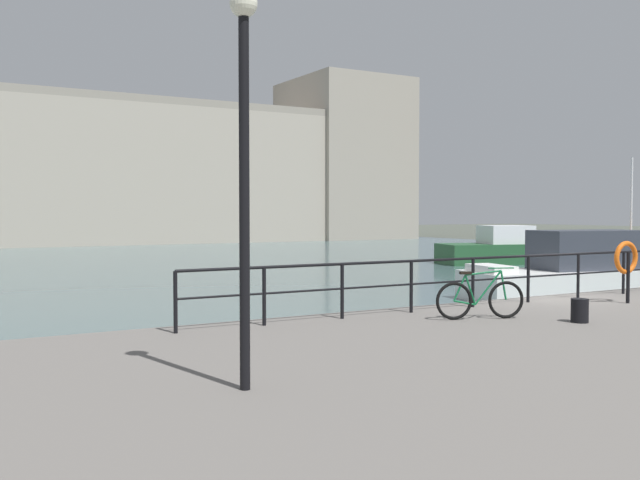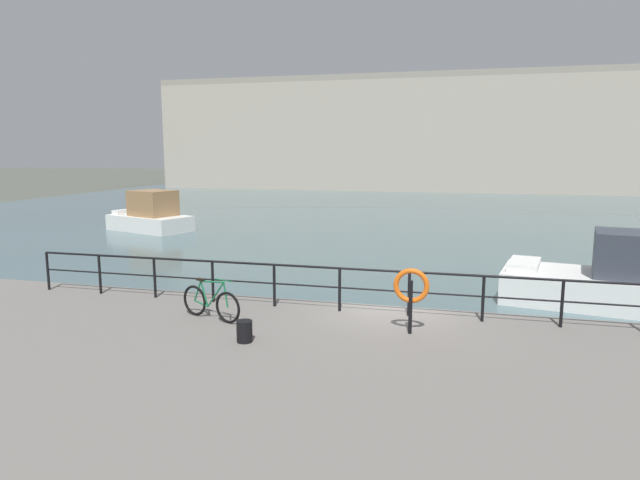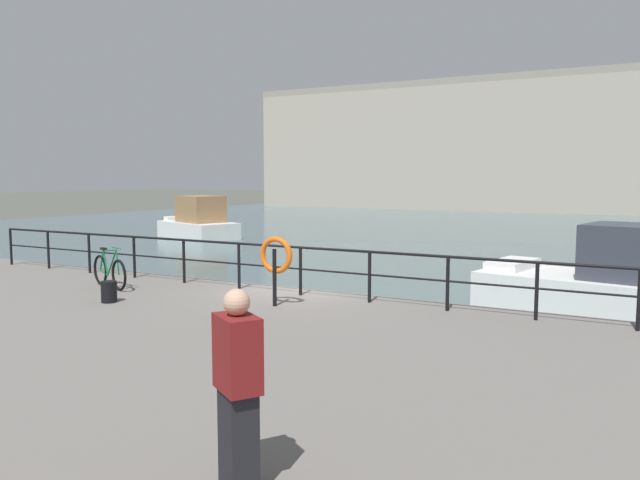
# 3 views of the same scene
# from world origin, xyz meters

# --- Properties ---
(ground_plane) EXTENTS (240.00, 240.00, 0.00)m
(ground_plane) POSITION_xyz_m (0.00, 0.00, 0.00)
(ground_plane) COLOR #4C5147
(water_basin) EXTENTS (80.00, 60.00, 0.01)m
(water_basin) POSITION_xyz_m (0.00, 30.20, 0.01)
(water_basin) COLOR #476066
(water_basin) RESTS_ON ground_plane
(quay_promenade) EXTENTS (56.00, 13.00, 0.99)m
(quay_promenade) POSITION_xyz_m (0.00, -6.50, 0.49)
(quay_promenade) COLOR slate
(quay_promenade) RESTS_ON ground_plane
(moored_cabin_cruiser) EXTENTS (5.67, 4.13, 2.44)m
(moored_cabin_cruiser) POSITION_xyz_m (-16.57, 16.23, 0.93)
(moored_cabin_cruiser) COLOR white
(moored_cabin_cruiser) RESTS_ON water_basin
(quay_railing) EXTENTS (23.19, 0.07, 1.08)m
(quay_railing) POSITION_xyz_m (2.15, -0.75, 1.73)
(quay_railing) COLOR black
(quay_railing) RESTS_ON quay_promenade
(parked_bicycle) EXTENTS (1.69, 0.65, 0.98)m
(parked_bicycle) POSITION_xyz_m (-3.87, -2.12, 1.38)
(parked_bicycle) COLOR black
(parked_bicycle) RESTS_ON quay_promenade
(mooring_bollard) EXTENTS (0.32, 0.32, 0.44)m
(mooring_bollard) POSITION_xyz_m (-2.55, -3.35, 1.21)
(mooring_bollard) COLOR black
(mooring_bollard) RESTS_ON quay_promenade
(life_ring_stand) EXTENTS (0.75, 0.16, 1.40)m
(life_ring_stand) POSITION_xyz_m (0.64, -1.95, 1.96)
(life_ring_stand) COLOR black
(life_ring_stand) RESTS_ON quay_promenade
(standing_person) EXTENTS (0.52, 0.47, 1.69)m
(standing_person) POSITION_xyz_m (4.50, -8.43, 1.85)
(standing_person) COLOR black
(standing_person) RESTS_ON quay_promenade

